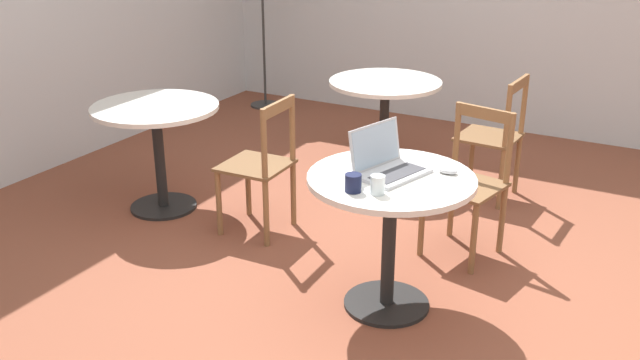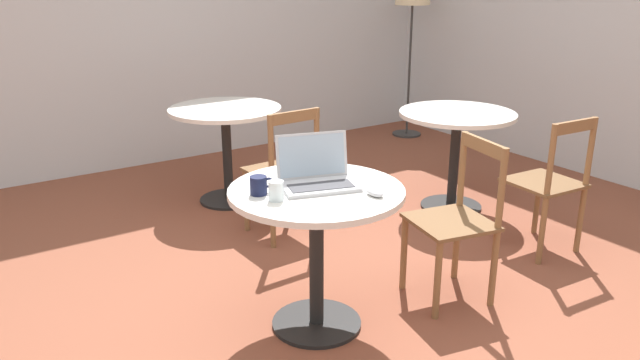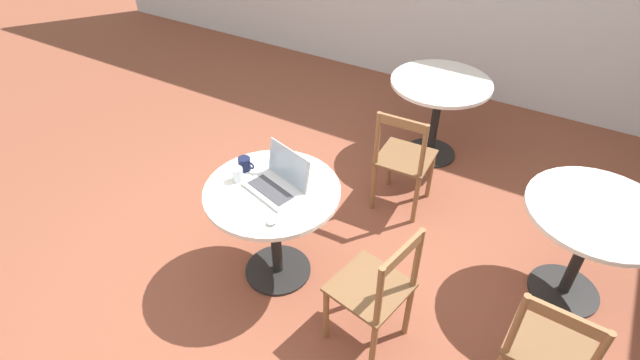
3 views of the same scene
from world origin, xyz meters
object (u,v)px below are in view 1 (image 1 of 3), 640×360
object	(u,v)px
drinking_glass	(378,185)
mug	(353,183)
cafe_table_far	(157,128)
chair_far_front	(261,167)
cafe_table_near	(390,206)
chair_near_right	(469,184)
chair_mid_front	(494,138)
cafe_table_mid	(385,101)
mouse	(448,170)
laptop	(388,164)

from	to	relation	value
drinking_glass	mug	bearing A→B (deg)	103.96
cafe_table_far	chair_far_front	xyz separation A→B (m)	(0.03, -0.80, -0.13)
cafe_table_near	chair_near_right	world-z (taller)	chair_near_right
mug	chair_near_right	bearing A→B (deg)	-12.92
chair_mid_front	chair_far_front	bearing A→B (deg)	138.13
cafe_table_mid	mug	xyz separation A→B (m)	(-2.00, -0.72, 0.20)
cafe_table_mid	mouse	bearing A→B (deg)	-146.67
cafe_table_near	mug	size ratio (longest dim) A/B	7.24
chair_near_right	chair_far_front	bearing A→B (deg)	105.92
chair_near_right	mouse	bearing A→B (deg)	-173.57
mouse	drinking_glass	distance (m)	0.45
mug	chair_far_front	bearing A→B (deg)	54.45
cafe_table_mid	laptop	size ratio (longest dim) A/B	2.03
cafe_table_near	drinking_glass	bearing A→B (deg)	-172.70
mouse	laptop	bearing A→B (deg)	118.50
cafe_table_mid	chair_far_front	xyz separation A→B (m)	(-1.30, 0.26, -0.13)
chair_far_front	cafe_table_far	bearing A→B (deg)	92.11
cafe_table_near	laptop	size ratio (longest dim) A/B	2.03
cafe_table_mid	drinking_glass	distance (m)	2.15
chair_mid_front	mug	distance (m)	1.98
laptop	mouse	size ratio (longest dim) A/B	4.11
cafe_table_near	mouse	size ratio (longest dim) A/B	8.33
chair_mid_front	drinking_glass	bearing A→B (deg)	179.20
mug	drinking_glass	xyz separation A→B (m)	(0.03, -0.11, 0.00)
mouse	drinking_glass	bearing A→B (deg)	153.50
cafe_table_mid	chair_mid_front	size ratio (longest dim) A/B	0.95
chair_near_right	mug	size ratio (longest dim) A/B	7.60
cafe_table_near	cafe_table_mid	bearing A→B (deg)	24.79
cafe_table_mid	chair_mid_front	distance (m)	0.87
mouse	chair_mid_front	bearing A→B (deg)	6.51
chair_far_front	mug	xyz separation A→B (m)	(-0.70, -0.98, 0.33)
chair_near_right	cafe_table_far	bearing A→B (deg)	100.59
laptop	drinking_glass	xyz separation A→B (m)	(-0.26, -0.06, -0.00)
laptop	drinking_glass	size ratio (longest dim) A/B	4.59
chair_near_right	chair_mid_front	xyz separation A→B (m)	(0.90, 0.10, 0.00)
cafe_table_mid	chair_mid_front	world-z (taller)	chair_mid_front
cafe_table_mid	drinking_glass	size ratio (longest dim) A/B	9.31
cafe_table_mid	drinking_glass	xyz separation A→B (m)	(-1.97, -0.83, 0.20)
mouse	mug	size ratio (longest dim) A/B	0.87
chair_mid_front	laptop	xyz separation A→B (m)	(-1.66, 0.09, 0.34)
chair_near_right	mouse	size ratio (longest dim) A/B	8.73
cafe_table_near	drinking_glass	xyz separation A→B (m)	(-0.23, -0.03, 0.20)
chair_far_front	drinking_glass	xyz separation A→B (m)	(-0.67, -1.09, 0.34)
chair_mid_front	drinking_glass	xyz separation A→B (m)	(-1.91, 0.03, 0.34)
cafe_table_far	chair_near_right	world-z (taller)	chair_near_right
cafe_table_far	chair_mid_front	distance (m)	2.30
chair_mid_front	mug	size ratio (longest dim) A/B	7.60
cafe_table_near	mouse	bearing A→B (deg)	-53.70
drinking_glass	cafe_table_far	bearing A→B (deg)	71.21
cafe_table_near	mouse	xyz separation A→B (m)	(0.17, -0.23, 0.17)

